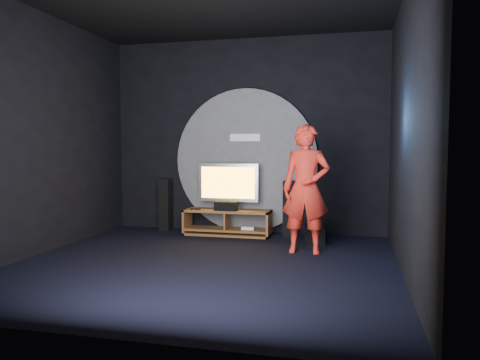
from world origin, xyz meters
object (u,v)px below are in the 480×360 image
Objects in this scene: tower_speaker_right at (289,208)px; player at (306,189)px; media_console at (228,224)px; tower_speaker_left at (165,204)px; tv at (228,184)px; subwoofer at (316,232)px.

tower_speaker_right is 0.51× the size of player.
tower_speaker_right is at bearing 107.11° from player.
media_console is 1.59× the size of tower_speaker_left.
player is (0.41, -1.22, 0.46)m from tower_speaker_right.
media_console is 1.42× the size of tv.
subwoofer is (1.56, -0.33, -0.02)m from media_console.
tower_speaker_right is (2.31, -0.03, 0.00)m from tower_speaker_left.
tv is 1.12× the size of tower_speaker_left.
tv reaches higher than subwoofer.
tv is 0.57× the size of player.
tower_speaker_right is 1.36m from player.
player is (1.48, -1.12, 0.05)m from tv.
tv is at bearing 95.60° from media_console.
player reaches higher than tower_speaker_right.
tv is 1.85m from player.
tv is at bearing -174.62° from tower_speaker_right.
tower_speaker_left is 0.51× the size of player.
subwoofer is at bearing -44.69° from tower_speaker_right.
tower_speaker_left is at bearing 173.96° from tv.
tower_speaker_left is 3.03m from player.
subwoofer is at bearing -11.96° from media_console.
media_console is at bearing -84.40° from tv.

